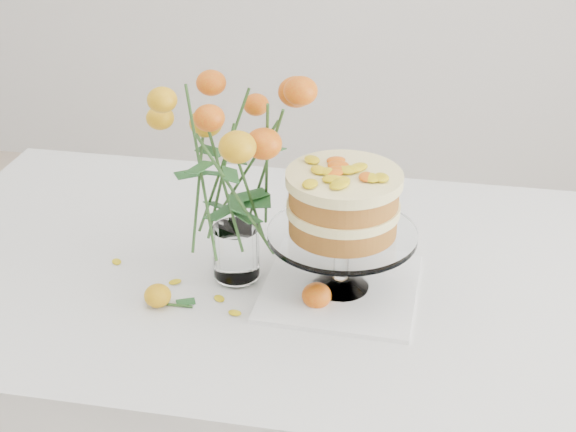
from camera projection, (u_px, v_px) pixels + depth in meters
The scene contains 10 objects.
table at pixel (248, 296), 1.67m from camera, with size 1.43×0.93×0.76m.
napkin at pixel (340, 288), 1.54m from camera, with size 0.29×0.29×0.01m, color white.
cake_stand at pixel (343, 209), 1.46m from camera, with size 0.28×0.28×0.25m.
rose_vase at pixel (233, 154), 1.45m from camera, with size 0.33×0.33×0.46m.
loose_rose_near at pixel (158, 296), 1.49m from camera, with size 0.09×0.05×0.04m.
loose_rose_far at pixel (317, 296), 1.49m from camera, with size 0.10×0.06×0.05m.
stray_petal_a at pixel (175, 282), 1.56m from camera, with size 0.03×0.02×0.00m, color #DCBD0D.
stray_petal_b at pixel (219, 299), 1.51m from camera, with size 0.03×0.02×0.00m, color #DCBD0D.
stray_petal_c at pixel (235, 313), 1.47m from camera, with size 0.03×0.02×0.00m, color #DCBD0D.
stray_petal_d at pixel (117, 262), 1.63m from camera, with size 0.03×0.02×0.00m, color #DCBD0D.
Camera 1 is at (0.34, -1.35, 1.61)m, focal length 50.00 mm.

